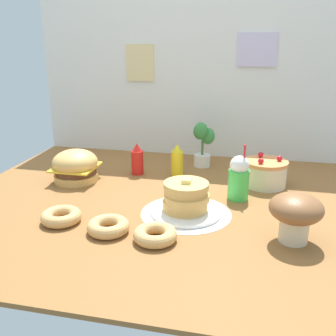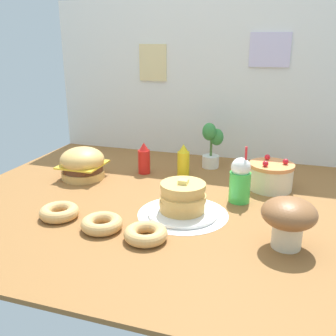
{
  "view_description": "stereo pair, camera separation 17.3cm",
  "coord_description": "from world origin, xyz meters",
  "views": [
    {
      "loc": [
        0.42,
        -1.77,
        0.78
      ],
      "look_at": [
        0.02,
        0.01,
        0.18
      ],
      "focal_mm": 41.01,
      "sensor_mm": 36.0,
      "label": 1
    },
    {
      "loc": [
        0.59,
        -1.72,
        0.78
      ],
      "look_at": [
        0.02,
        0.01,
        0.18
      ],
      "focal_mm": 41.01,
      "sensor_mm": 36.0,
      "label": 2
    }
  ],
  "objects": [
    {
      "name": "mushroom_stool",
      "position": [
        0.62,
        -0.28,
        0.13
      ],
      "size": [
        0.22,
        0.22,
        0.21
      ],
      "color": "beige",
      "rests_on": "ground_plane"
    },
    {
      "name": "donut_vanilla",
      "position": [
        0.06,
        -0.41,
        0.03
      ],
      "size": [
        0.18,
        0.18,
        0.05
      ],
      "color": "tan",
      "rests_on": "ground_plane"
    },
    {
      "name": "back_wall",
      "position": [
        0.0,
        0.89,
        0.53
      ],
      "size": [
        2.17,
        0.04,
        1.06
      ],
      "color": "silver",
      "rests_on": "ground_plane"
    },
    {
      "name": "ketchup_bottle",
      "position": [
        -0.25,
        0.38,
        0.09
      ],
      "size": [
        0.07,
        0.07,
        0.2
      ],
      "color": "red",
      "rests_on": "ground_plane"
    },
    {
      "name": "mustard_bottle",
      "position": [
        -0.01,
        0.42,
        0.09
      ],
      "size": [
        0.07,
        0.07,
        0.2
      ],
      "color": "yellow",
      "rests_on": "ground_plane"
    },
    {
      "name": "potted_plant",
      "position": [
        0.12,
        0.62,
        0.16
      ],
      "size": [
        0.14,
        0.12,
        0.3
      ],
      "color": "white",
      "rests_on": "ground_plane"
    },
    {
      "name": "cream_soda_cup",
      "position": [
        0.37,
        0.12,
        0.12
      ],
      "size": [
        0.11,
        0.11,
        0.29
      ],
      "color": "green",
      "rests_on": "ground_plane"
    },
    {
      "name": "donut_chocolate",
      "position": [
        -0.15,
        -0.38,
        0.03
      ],
      "size": [
        0.18,
        0.18,
        0.05
      ],
      "color": "tan",
      "rests_on": "ground_plane"
    },
    {
      "name": "donut_pink_glaze",
      "position": [
        -0.4,
        -0.33,
        0.03
      ],
      "size": [
        0.18,
        0.18,
        0.05
      ],
      "color": "tan",
      "rests_on": "ground_plane"
    },
    {
      "name": "ground_plane",
      "position": [
        0.0,
        0.0,
        -0.01
      ],
      "size": [
        2.17,
        1.78,
        0.02
      ],
      "primitive_type": "cube",
      "color": "brown"
    },
    {
      "name": "doily_mat",
      "position": [
        0.14,
        -0.12,
        0.0
      ],
      "size": [
        0.43,
        0.43,
        0.0
      ],
      "primitive_type": "cylinder",
      "color": "white",
      "rests_on": "ground_plane"
    },
    {
      "name": "pancake_stack",
      "position": [
        0.14,
        -0.12,
        0.07
      ],
      "size": [
        0.33,
        0.33,
        0.17
      ],
      "color": "white",
      "rests_on": "doily_mat"
    },
    {
      "name": "burger",
      "position": [
        -0.57,
        0.19,
        0.09
      ],
      "size": [
        0.26,
        0.26,
        0.19
      ],
      "color": "#DBA859",
      "rests_on": "ground_plane"
    },
    {
      "name": "layer_cake",
      "position": [
        0.51,
        0.35,
        0.08
      ],
      "size": [
        0.24,
        0.24,
        0.18
      ],
      "color": "beige",
      "rests_on": "ground_plane"
    }
  ]
}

